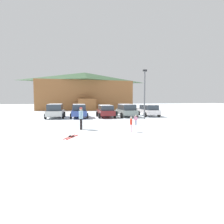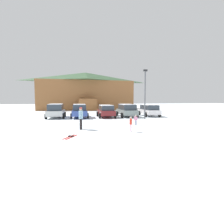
{
  "view_description": "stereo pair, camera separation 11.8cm",
  "coord_description": "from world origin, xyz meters",
  "px_view_note": "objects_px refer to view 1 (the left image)",
  "views": [
    {
      "loc": [
        -2.28,
        -8.79,
        2.25
      ],
      "look_at": [
        0.9,
        5.99,
        1.16
      ],
      "focal_mm": 28.0,
      "sensor_mm": 36.0,
      "label": 1
    },
    {
      "loc": [
        -2.16,
        -8.81,
        2.25
      ],
      "look_at": [
        0.9,
        5.99,
        1.16
      ],
      "focal_mm": 28.0,
      "sensor_mm": 36.0,
      "label": 2
    }
  ],
  "objects_px": {
    "parked_white_suv": "(148,110)",
    "skier_child_in_pink_snowsuit": "(136,120)",
    "pair_of_skis": "(71,137)",
    "parked_maroon_van": "(106,111)",
    "ski_lodge": "(85,91)",
    "lamp_post": "(145,91)",
    "parked_silver_wagon": "(55,110)",
    "skier_adult_in_blue_parka": "(81,117)",
    "parked_grey_wagon": "(126,110)",
    "skier_child_in_red_jacket": "(131,123)",
    "parked_blue_hatchback": "(79,111)"
  },
  "relations": [
    {
      "from": "skier_child_in_red_jacket",
      "to": "skier_adult_in_blue_parka",
      "type": "bearing_deg",
      "value": 154.15
    },
    {
      "from": "parked_maroon_van",
      "to": "parked_white_suv",
      "type": "bearing_deg",
      "value": 3.64
    },
    {
      "from": "skier_child_in_pink_snowsuit",
      "to": "pair_of_skis",
      "type": "bearing_deg",
      "value": -145.38
    },
    {
      "from": "pair_of_skis",
      "to": "skier_child_in_pink_snowsuit",
      "type": "bearing_deg",
      "value": 34.62
    },
    {
      "from": "parked_white_suv",
      "to": "skier_child_in_red_jacket",
      "type": "bearing_deg",
      "value": -119.54
    },
    {
      "from": "parked_silver_wagon",
      "to": "skier_child_in_red_jacket",
      "type": "height_order",
      "value": "parked_silver_wagon"
    },
    {
      "from": "ski_lodge",
      "to": "skier_child_in_red_jacket",
      "type": "xyz_separation_m",
      "value": [
        1.5,
        -29.02,
        -3.63
      ]
    },
    {
      "from": "parked_white_suv",
      "to": "skier_adult_in_blue_parka",
      "type": "xyz_separation_m",
      "value": [
        -9.33,
        -8.87,
        0.09
      ]
    },
    {
      "from": "lamp_post",
      "to": "pair_of_skis",
      "type": "bearing_deg",
      "value": -134.3
    },
    {
      "from": "parked_maroon_van",
      "to": "skier_adult_in_blue_parka",
      "type": "bearing_deg",
      "value": -111.56
    },
    {
      "from": "lamp_post",
      "to": "parked_silver_wagon",
      "type": "bearing_deg",
      "value": 162.29
    },
    {
      "from": "parked_blue_hatchback",
      "to": "skier_adult_in_blue_parka",
      "type": "distance_m",
      "value": 8.92
    },
    {
      "from": "ski_lodge",
      "to": "parked_grey_wagon",
      "type": "relative_size",
      "value": 4.65
    },
    {
      "from": "parked_grey_wagon",
      "to": "skier_child_in_pink_snowsuit",
      "type": "bearing_deg",
      "value": -100.63
    },
    {
      "from": "skier_child_in_pink_snowsuit",
      "to": "parked_white_suv",
      "type": "bearing_deg",
      "value": 59.15
    },
    {
      "from": "parked_grey_wagon",
      "to": "parked_white_suv",
      "type": "bearing_deg",
      "value": 2.58
    },
    {
      "from": "parked_silver_wagon",
      "to": "parked_maroon_van",
      "type": "bearing_deg",
      "value": -5.06
    },
    {
      "from": "skier_child_in_red_jacket",
      "to": "lamp_post",
      "type": "relative_size",
      "value": 0.19
    },
    {
      "from": "skier_child_in_red_jacket",
      "to": "parked_maroon_van",
      "type": "bearing_deg",
      "value": 90.16
    },
    {
      "from": "parked_maroon_van",
      "to": "skier_child_in_pink_snowsuit",
      "type": "height_order",
      "value": "parked_maroon_van"
    },
    {
      "from": "parked_blue_hatchback",
      "to": "lamp_post",
      "type": "relative_size",
      "value": 0.84
    },
    {
      "from": "parked_silver_wagon",
      "to": "parked_white_suv",
      "type": "distance_m",
      "value": 12.09
    },
    {
      "from": "parked_white_suv",
      "to": "pair_of_skis",
      "type": "bearing_deg",
      "value": -131.23
    },
    {
      "from": "parked_silver_wagon",
      "to": "skier_adult_in_blue_parka",
      "type": "relative_size",
      "value": 2.48
    },
    {
      "from": "ski_lodge",
      "to": "parked_white_suv",
      "type": "height_order",
      "value": "ski_lodge"
    },
    {
      "from": "parked_grey_wagon",
      "to": "parked_maroon_van",
      "type": "bearing_deg",
      "value": -175.15
    },
    {
      "from": "parked_white_suv",
      "to": "parked_blue_hatchback",
      "type": "bearing_deg",
      "value": 179.71
    },
    {
      "from": "skier_child_in_red_jacket",
      "to": "lamp_post",
      "type": "xyz_separation_m",
      "value": [
        4.07,
        7.41,
        2.58
      ]
    },
    {
      "from": "parked_white_suv",
      "to": "skier_adult_in_blue_parka",
      "type": "bearing_deg",
      "value": -136.47
    },
    {
      "from": "parked_maroon_van",
      "to": "parked_grey_wagon",
      "type": "bearing_deg",
      "value": 4.85
    },
    {
      "from": "parked_white_suv",
      "to": "skier_child_in_pink_snowsuit",
      "type": "bearing_deg",
      "value": -120.85
    },
    {
      "from": "skier_adult_in_blue_parka",
      "to": "parked_white_suv",
      "type": "bearing_deg",
      "value": 43.53
    },
    {
      "from": "skier_child_in_red_jacket",
      "to": "lamp_post",
      "type": "distance_m",
      "value": 8.84
    },
    {
      "from": "parked_maroon_van",
      "to": "parked_white_suv",
      "type": "relative_size",
      "value": 0.95
    },
    {
      "from": "ski_lodge",
      "to": "lamp_post",
      "type": "distance_m",
      "value": 22.35
    },
    {
      "from": "parked_white_suv",
      "to": "skier_child_in_pink_snowsuit",
      "type": "height_order",
      "value": "parked_white_suv"
    },
    {
      "from": "parked_maroon_van",
      "to": "parked_white_suv",
      "type": "distance_m",
      "value": 5.99
    },
    {
      "from": "parked_silver_wagon",
      "to": "skier_adult_in_blue_parka",
      "type": "bearing_deg",
      "value": -73.04
    },
    {
      "from": "parked_grey_wagon",
      "to": "ski_lodge",
      "type": "bearing_deg",
      "value": 102.92
    },
    {
      "from": "skier_child_in_red_jacket",
      "to": "skier_child_in_pink_snowsuit",
      "type": "distance_m",
      "value": 3.13
    },
    {
      "from": "parked_white_suv",
      "to": "skier_child_in_pink_snowsuit",
      "type": "xyz_separation_m",
      "value": [
        -4.59,
        -7.69,
        -0.34
      ]
    },
    {
      "from": "ski_lodge",
      "to": "skier_child_in_pink_snowsuit",
      "type": "relative_size",
      "value": 23.54
    },
    {
      "from": "skier_child_in_red_jacket",
      "to": "skier_child_in_pink_snowsuit",
      "type": "height_order",
      "value": "skier_child_in_red_jacket"
    },
    {
      "from": "parked_blue_hatchback",
      "to": "skier_child_in_red_jacket",
      "type": "height_order",
      "value": "parked_blue_hatchback"
    },
    {
      "from": "parked_grey_wagon",
      "to": "skier_child_in_pink_snowsuit",
      "type": "height_order",
      "value": "parked_grey_wagon"
    },
    {
      "from": "parked_blue_hatchback",
      "to": "skier_child_in_pink_snowsuit",
      "type": "bearing_deg",
      "value": -58.89
    },
    {
      "from": "pair_of_skis",
      "to": "lamp_post",
      "type": "height_order",
      "value": "lamp_post"
    },
    {
      "from": "skier_child_in_red_jacket",
      "to": "ski_lodge",
      "type": "bearing_deg",
      "value": 92.96
    },
    {
      "from": "parked_maroon_van",
      "to": "skier_child_in_red_jacket",
      "type": "bearing_deg",
      "value": -89.84
    },
    {
      "from": "parked_grey_wagon",
      "to": "skier_adult_in_blue_parka",
      "type": "height_order",
      "value": "skier_adult_in_blue_parka"
    }
  ]
}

